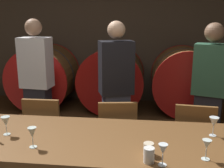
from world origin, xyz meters
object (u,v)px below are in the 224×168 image
(cup_left, at_px, (149,149))
(guest_left, at_px, (37,85))
(chair_left, at_px, (46,130))
(chair_right, at_px, (193,138))
(cup_right, at_px, (149,155))
(wine_barrel_right, at_px, (184,80))
(wine_glass_right, at_px, (207,145))
(wine_barrel_center, at_px, (112,78))
(wine_barrel_left, at_px, (44,77))
(chair_center, at_px, (117,134))
(wine_glass_center_left, at_px, (32,133))
(wine_glass_far_right, at_px, (214,123))
(wine_glass_left, at_px, (6,122))
(guest_center, at_px, (116,92))
(guest_right, at_px, (209,94))
(wine_glass_center_right, at_px, (163,150))
(dining_table, at_px, (111,146))

(cup_left, bearing_deg, guest_left, 134.23)
(chair_left, bearing_deg, cup_left, 140.39)
(chair_right, xyz_separation_m, cup_right, (-0.48, -1.01, 0.32))
(wine_barrel_right, height_order, chair_left, wine_barrel_right)
(chair_right, xyz_separation_m, wine_glass_right, (-0.08, -0.92, 0.37))
(wine_barrel_center, bearing_deg, wine_barrel_left, 180.00)
(chair_center, xyz_separation_m, wine_glass_center_left, (-0.57, -0.90, 0.38))
(wine_glass_far_right, relative_size, cup_right, 1.50)
(wine_barrel_left, xyz_separation_m, wine_glass_right, (1.94, -2.07, 0.01))
(chair_left, bearing_deg, wine_glass_left, 83.88)
(wine_barrel_left, distance_m, wine_barrel_right, 2.06)
(wine_barrel_right, height_order, wine_glass_left, wine_barrel_right)
(wine_glass_center_left, bearing_deg, chair_center, 57.76)
(wine_barrel_right, bearing_deg, guest_center, -138.13)
(wine_glass_right, distance_m, wine_glass_far_right, 0.44)
(guest_right, distance_m, wine_glass_right, 1.38)
(guest_right, xyz_separation_m, cup_left, (-0.71, -1.32, -0.06))
(wine_glass_left, height_order, wine_glass_center_right, wine_glass_left)
(dining_table, distance_m, cup_right, 0.48)
(chair_center, height_order, wine_glass_center_right, wine_glass_center_right)
(cup_right, bearing_deg, wine_glass_far_right, 42.82)
(chair_left, bearing_deg, wine_glass_right, 148.01)
(wine_barrel_center, height_order, guest_right, guest_right)
(wine_glass_left, height_order, wine_glass_center_left, wine_glass_center_left)
(chair_left, bearing_deg, guest_left, -62.30)
(chair_center, bearing_deg, wine_barrel_center, -88.83)
(chair_left, height_order, wine_glass_center_right, wine_glass_center_right)
(dining_table, height_order, wine_glass_far_right, wine_glass_far_right)
(guest_right, height_order, wine_glass_far_right, guest_right)
(wine_barrel_left, relative_size, wine_glass_center_right, 5.92)
(wine_barrel_left, height_order, wine_barrel_right, same)
(wine_barrel_right, bearing_deg, wine_glass_center_left, -124.66)
(wine_glass_right, height_order, wine_glass_far_right, wine_glass_far_right)
(wine_glass_center_right, bearing_deg, wine_barrel_right, 78.87)
(wine_barrel_right, bearing_deg, guest_right, -75.79)
(chair_left, relative_size, chair_center, 1.00)
(guest_center, bearing_deg, guest_right, 163.60)
(wine_glass_left, bearing_deg, chair_left, 84.19)
(wine_glass_right, bearing_deg, cup_right, -167.60)
(wine_glass_center_right, bearing_deg, chair_center, 111.41)
(chair_left, distance_m, guest_left, 0.70)
(guest_right, bearing_deg, cup_right, 82.23)
(wine_glass_center_left, bearing_deg, wine_barrel_right, 55.34)
(dining_table, xyz_separation_m, wine_glass_center_right, (0.40, -0.37, 0.18))
(wine_barrel_left, distance_m, wine_glass_right, 2.84)
(wine_barrel_left, xyz_separation_m, chair_right, (2.02, -1.15, -0.36))
(chair_left, distance_m, wine_glass_far_right, 1.80)
(chair_left, relative_size, chair_right, 1.00)
(wine_glass_far_right, bearing_deg, guest_right, 80.08)
(chair_left, height_order, guest_right, guest_right)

